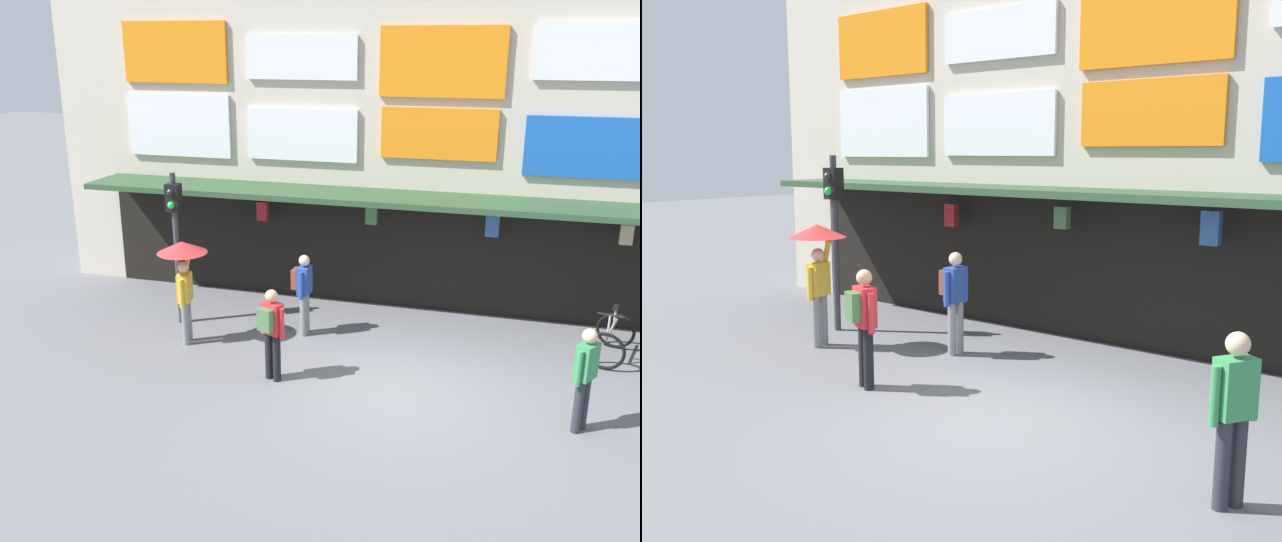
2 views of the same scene
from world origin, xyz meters
TOP-DOWN VIEW (x-y plane):
  - ground_plane at (0.00, 0.00)m, footprint 80.00×80.00m
  - shopfront at (-0.00, 4.57)m, footprint 18.00×2.60m
  - traffic_light_near at (-4.95, 1.71)m, footprint 0.29×0.33m
  - bicycle_parked at (3.58, 2.37)m, footprint 1.00×1.31m
  - pedestrian_in_red at (-2.28, 1.86)m, footprint 0.36×0.53m
  - pedestrian_with_umbrella at (-4.35, 0.80)m, footprint 0.96×0.96m
  - pedestrian_in_black at (-2.19, -0.24)m, footprint 0.50×0.44m
  - pedestrian_in_yellow at (2.90, -0.49)m, footprint 0.37×0.47m

SIDE VIEW (x-z plane):
  - ground_plane at x=0.00m, z-range 0.00..0.00m
  - bicycle_parked at x=3.58m, z-range -0.13..0.92m
  - pedestrian_in_yellow at x=2.90m, z-range 0.11..1.79m
  - pedestrian_in_red at x=-2.28m, z-range 0.14..1.82m
  - pedestrian_in_black at x=-2.19m, z-range 0.14..1.82m
  - pedestrian_with_umbrella at x=-4.35m, z-range 0.60..2.68m
  - traffic_light_near at x=-4.95m, z-range 0.54..3.74m
  - shopfront at x=0.00m, z-range -0.04..7.96m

